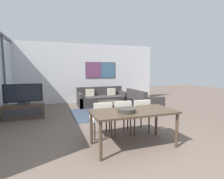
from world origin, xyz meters
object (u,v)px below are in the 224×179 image
at_px(coffee_table, 112,105).
at_px(dining_chair_left, 102,117).
at_px(sofa_side, 143,103).
at_px(fruit_bowl, 127,110).
at_px(television, 23,94).
at_px(tv_console, 24,111).
at_px(sofa_main, 102,99).
at_px(dining_table, 133,114).
at_px(dining_chair_right, 140,113).
at_px(dining_chair_centre, 121,115).

relative_size(coffee_table, dining_chair_left, 1.23).
distance_m(sofa_side, fruit_bowl, 3.53).
bearing_deg(sofa_side, coffee_table, 87.67).
bearing_deg(fruit_bowl, television, 125.93).
xyz_separation_m(tv_console, sofa_main, (2.95, 1.24, 0.03)).
bearing_deg(fruit_bowl, dining_table, 25.58).
bearing_deg(tv_console, dining_table, -50.92).
relative_size(television, sofa_main, 0.55).
bearing_deg(dining_chair_right, dining_chair_centre, 177.19).
distance_m(dining_chair_centre, dining_chair_right, 0.50).
relative_size(coffee_table, dining_chair_centre, 1.23).
xyz_separation_m(dining_chair_left, fruit_bowl, (0.30, -0.73, 0.30)).
height_order(dining_chair_left, dining_chair_centre, same).
distance_m(dining_chair_left, dining_chair_right, 0.99).
bearing_deg(dining_chair_centre, dining_chair_right, -2.81).
height_order(tv_console, dining_chair_right, dining_chair_right).
distance_m(tv_console, dining_chair_left, 3.04).
bearing_deg(television, fruit_bowl, -54.07).
bearing_deg(television, dining_chair_left, -50.56).
bearing_deg(sofa_main, dining_table, -97.17).
relative_size(dining_table, dining_chair_right, 2.03).
height_order(tv_console, dining_table, dining_table).
xyz_separation_m(sofa_main, sofa_side, (1.26, -1.44, -0.00)).
bearing_deg(fruit_bowl, sofa_main, 80.47).
bearing_deg(television, sofa_main, 22.82).
bearing_deg(coffee_table, sofa_side, -2.33).
height_order(coffee_table, dining_chair_right, dining_chair_right).
relative_size(coffee_table, dining_chair_right, 1.23).
relative_size(dining_chair_left, fruit_bowl, 2.40).
relative_size(television, sofa_side, 0.79).
height_order(sofa_side, dining_chair_right, dining_chair_right).
xyz_separation_m(dining_chair_left, dining_chair_centre, (0.50, 0.03, 0.00)).
distance_m(coffee_table, dining_chair_left, 2.43).
height_order(television, sofa_main, television).
distance_m(dining_chair_right, fruit_bowl, 1.05).
bearing_deg(sofa_main, fruit_bowl, -99.53).
height_order(coffee_table, dining_table, dining_table).
bearing_deg(television, coffee_table, -2.84).
relative_size(sofa_side, dining_chair_right, 1.71).
distance_m(television, sofa_main, 3.25).
height_order(sofa_main, sofa_side, same).
height_order(television, dining_chair_centre, television).
distance_m(dining_chair_left, dining_chair_centre, 0.50).
distance_m(dining_chair_left, fruit_bowl, 0.85).
xyz_separation_m(sofa_side, dining_chair_right, (-1.29, -2.14, 0.23)).
bearing_deg(dining_chair_centre, dining_table, -90.00).
xyz_separation_m(dining_chair_centre, fruit_bowl, (-0.19, -0.76, 0.30)).
xyz_separation_m(dining_table, fruit_bowl, (-0.19, -0.09, 0.12)).
distance_m(sofa_main, dining_table, 4.28).
relative_size(television, dining_table, 0.66).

